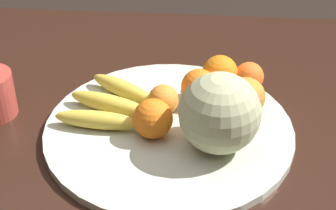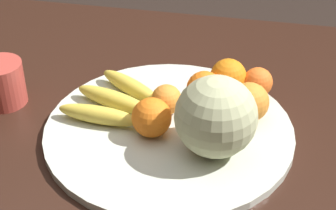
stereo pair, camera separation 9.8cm
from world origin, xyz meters
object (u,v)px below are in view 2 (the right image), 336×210
(orange_mid_center, at_px, (249,104))
(orange_front_left, at_px, (166,100))
(melon, at_px, (216,117))
(fruit_bowl, at_px, (168,131))
(ceramic_mug, at_px, (1,84))
(kitchen_table, at_px, (174,152))
(banana_bunch, at_px, (116,101))
(orange_back_right, at_px, (152,117))
(orange_top_small, at_px, (258,82))
(orange_front_right, at_px, (228,77))
(orange_back_left, at_px, (204,89))

(orange_mid_center, bearing_deg, orange_front_left, 2.33)
(orange_mid_center, bearing_deg, melon, 63.45)
(fruit_bowl, relative_size, ceramic_mug, 3.74)
(kitchen_table, relative_size, banana_bunch, 8.86)
(orange_back_right, bearing_deg, orange_mid_center, -155.23)
(orange_mid_center, relative_size, orange_back_right, 1.03)
(melon, distance_m, orange_top_small, 0.20)
(fruit_bowl, xyz_separation_m, orange_back_right, (0.02, 0.02, 0.04))
(orange_front_right, bearing_deg, fruit_bowl, 56.42)
(kitchen_table, height_order, orange_front_left, orange_front_left)
(kitchen_table, bearing_deg, orange_back_right, 71.82)
(banana_bunch, distance_m, ceramic_mug, 0.23)
(melon, relative_size, banana_bunch, 0.73)
(orange_back_right, xyz_separation_m, orange_top_small, (-0.17, -0.16, -0.01))
(kitchen_table, relative_size, orange_top_small, 28.95)
(orange_back_right, height_order, ceramic_mug, same)
(orange_back_right, distance_m, orange_top_small, 0.24)
(banana_bunch, relative_size, orange_back_right, 2.68)
(orange_mid_center, distance_m, orange_top_small, 0.09)
(fruit_bowl, xyz_separation_m, orange_top_small, (-0.15, -0.14, 0.04))
(orange_back_left, relative_size, orange_back_right, 0.97)
(kitchen_table, relative_size, orange_back_right, 23.77)
(kitchen_table, xyz_separation_m, fruit_bowl, (0.00, 0.06, 0.10))
(orange_front_left, height_order, orange_back_right, orange_back_right)
(orange_back_left, bearing_deg, orange_front_left, 32.46)
(melon, xyz_separation_m, banana_bunch, (0.20, -0.08, -0.05))
(orange_mid_center, distance_m, orange_back_right, 0.18)
(orange_front_right, bearing_deg, orange_mid_center, 118.98)
(orange_front_left, xyz_separation_m, orange_back_left, (-0.06, -0.04, 0.01))
(orange_front_left, height_order, orange_back_left, orange_back_left)
(melon, height_order, orange_back_left, melon)
(banana_bunch, relative_size, orange_mid_center, 2.60)
(orange_front_right, distance_m, ceramic_mug, 0.44)
(orange_front_left, distance_m, orange_mid_center, 0.15)
(orange_front_right, xyz_separation_m, ceramic_mug, (0.43, 0.10, -0.01))
(melon, bearing_deg, orange_front_right, -90.55)
(orange_back_left, height_order, ceramic_mug, ceramic_mug)
(banana_bunch, bearing_deg, orange_front_left, -157.35)
(fruit_bowl, bearing_deg, orange_front_left, -75.19)
(melon, distance_m, orange_front_left, 0.14)
(orange_front_left, bearing_deg, orange_back_right, 79.91)
(orange_back_left, bearing_deg, orange_mid_center, 158.01)
(fruit_bowl, xyz_separation_m, orange_front_right, (-0.09, -0.14, 0.04))
(orange_front_left, xyz_separation_m, ceramic_mug, (0.33, 0.01, -0.00))
(orange_front_right, bearing_deg, ceramic_mug, 13.18)
(kitchen_table, distance_m, orange_back_right, 0.16)
(kitchen_table, relative_size, orange_front_left, 29.38)
(kitchen_table, distance_m, orange_top_small, 0.21)
(orange_mid_center, relative_size, ceramic_mug, 0.60)
(banana_bunch, xyz_separation_m, orange_front_left, (-0.10, -0.01, 0.01))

